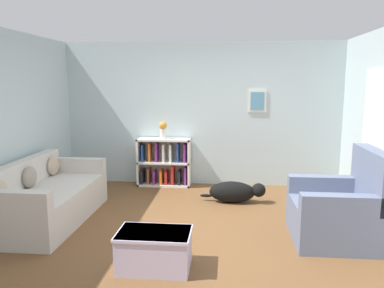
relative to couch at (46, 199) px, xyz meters
The scene contains 8 objects.
ground_plane 1.99m from the couch, ahead, with size 14.00×14.00×0.00m, color brown.
wall_back 3.09m from the couch, 47.59° to the left, with size 5.60×0.13×2.60m.
couch is the anchor object (origin of this frame).
bookshelf 2.34m from the couch, 56.04° to the left, with size 0.97×0.32×0.87m.
recliner_chair 3.83m from the couch, ahead, with size 0.99×1.01×1.11m.
coffee_table 2.09m from the couch, 34.24° to the right, with size 0.75×0.49×0.39m.
dog 2.79m from the couch, 21.97° to the left, with size 1.03×0.30×0.34m.
vase 2.43m from the couch, 56.30° to the left, with size 0.14×0.14×0.31m.
Camera 1 is at (0.48, -4.60, 1.88)m, focal length 35.00 mm.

